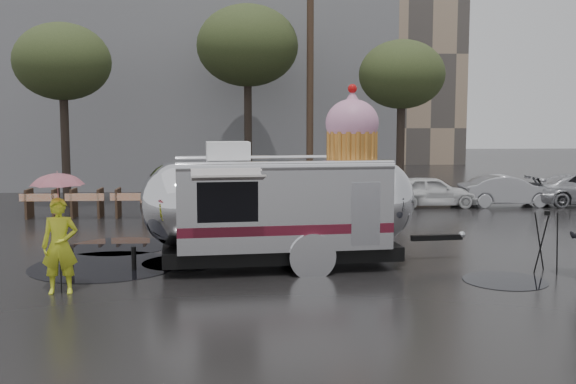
{
  "coord_description": "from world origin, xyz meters",
  "views": [
    {
      "loc": [
        -0.13,
        -13.28,
        3.4
      ],
      "look_at": [
        0.85,
        2.09,
        1.71
      ],
      "focal_mm": 42.0,
      "sensor_mm": 36.0,
      "label": 1
    }
  ],
  "objects": [
    {
      "name": "tree_right",
      "position": [
        6.0,
        13.0,
        5.06
      ],
      "size": [
        3.36,
        3.36,
        6.42
      ],
      "color": "#382D26",
      "rests_on": "ground"
    },
    {
      "name": "utility_pole",
      "position": [
        2.5,
        14.0,
        4.62
      ],
      "size": [
        1.6,
        0.28,
        9.0
      ],
      "color": "#473323",
      "rests_on": "ground"
    },
    {
      "name": "airstream_trailer",
      "position": [
        0.75,
        2.09,
        1.5
      ],
      "size": [
        7.91,
        3.49,
        4.27
      ],
      "rotation": [
        0.0,
        0.0,
        0.1
      ],
      "color": "silver",
      "rests_on": "ground"
    },
    {
      "name": "tripod",
      "position": [
        6.48,
        0.95,
        0.8
      ],
      "size": [
        0.56,
        0.55,
        1.39
      ],
      "rotation": [
        0.0,
        0.0,
        -0.32
      ],
      "color": "black",
      "rests_on": "ground"
    },
    {
      "name": "umbrella_pink",
      "position": [
        -3.73,
        -0.17,
        1.97
      ],
      "size": [
        1.24,
        1.24,
        2.4
      ],
      "color": "pink",
      "rests_on": "ground"
    },
    {
      "name": "ground",
      "position": [
        0.0,
        0.0,
        0.0
      ],
      "size": [
        120.0,
        120.0,
        0.0
      ],
      "primitive_type": "plane",
      "color": "black",
      "rests_on": "ground"
    },
    {
      "name": "grey_building",
      "position": [
        -4.0,
        24.0,
        6.5
      ],
      "size": [
        22.0,
        12.0,
        13.0
      ],
      "primitive_type": "cube",
      "color": "slate",
      "rests_on": "ground"
    },
    {
      "name": "parked_cars",
      "position": [
        11.78,
        12.0,
        0.72
      ],
      "size": [
        13.2,
        1.9,
        1.5
      ],
      "color": "silver",
      "rests_on": "ground"
    },
    {
      "name": "puddles",
      "position": [
        -2.14,
        2.71,
        0.0
      ],
      "size": [
        11.27,
        6.6,
        0.01
      ],
      "color": "black",
      "rests_on": "ground"
    },
    {
      "name": "tree_mid",
      "position": [
        0.0,
        15.0,
        6.34
      ],
      "size": [
        4.2,
        4.2,
        8.03
      ],
      "color": "#382D26",
      "rests_on": "ground"
    },
    {
      "name": "person_left",
      "position": [
        -3.73,
        -0.17,
        0.94
      ],
      "size": [
        0.71,
        0.51,
        1.87
      ],
      "primitive_type": "imported",
      "rotation": [
        0.0,
        0.0,
        0.09
      ],
      "color": "yellow",
      "rests_on": "ground"
    },
    {
      "name": "barricade_row",
      "position": [
        -5.55,
        9.96,
        0.52
      ],
      "size": [
        4.3,
        0.8,
        1.0
      ],
      "color": "#473323",
      "rests_on": "ground"
    },
    {
      "name": "tree_left",
      "position": [
        -7.0,
        13.0,
        5.48
      ],
      "size": [
        3.64,
        3.64,
        6.95
      ],
      "color": "#382D26",
      "rests_on": "ground"
    }
  ]
}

